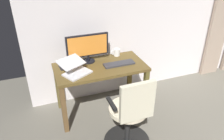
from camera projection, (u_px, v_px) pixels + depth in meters
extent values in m
cube|color=silver|center=(192.00, 1.00, 3.54)|extent=(5.34, 0.10, 2.74)
cube|color=gray|center=(223.00, 9.00, 3.70)|extent=(0.37, 0.06, 2.43)
cube|color=brown|center=(100.00, 67.00, 2.97)|extent=(1.21, 0.61, 0.04)
cube|color=brown|center=(145.00, 92.00, 3.10)|extent=(0.06, 0.06, 0.69)
cube|color=brown|center=(64.00, 110.00, 2.76)|extent=(0.06, 0.06, 0.69)
cube|color=brown|center=(130.00, 74.00, 3.54)|extent=(0.06, 0.06, 0.69)
cube|color=brown|center=(58.00, 88.00, 3.19)|extent=(0.06, 0.06, 0.69)
sphere|color=black|center=(145.00, 136.00, 2.81)|extent=(0.05, 0.05, 0.05)
sphere|color=black|center=(125.00, 127.00, 2.95)|extent=(0.05, 0.05, 0.05)
sphere|color=black|center=(107.00, 137.00, 2.79)|extent=(0.05, 0.05, 0.05)
cylinder|color=black|center=(127.00, 126.00, 2.61)|extent=(0.06, 0.06, 0.47)
cylinder|color=beige|center=(128.00, 109.00, 2.48)|extent=(0.44, 0.44, 0.05)
cube|color=beige|center=(137.00, 102.00, 2.20)|extent=(0.37, 0.05, 0.44)
cube|color=black|center=(111.00, 104.00, 2.35)|extent=(0.04, 0.24, 0.03)
cube|color=black|center=(145.00, 96.00, 2.48)|extent=(0.04, 0.24, 0.03)
cylinder|color=black|center=(88.00, 61.00, 3.07)|extent=(0.18, 0.18, 0.01)
cylinder|color=black|center=(88.00, 58.00, 3.05)|extent=(0.04, 0.04, 0.07)
cube|color=black|center=(87.00, 45.00, 2.96)|extent=(0.58, 0.03, 0.31)
cube|color=orange|center=(88.00, 46.00, 2.95)|extent=(0.53, 0.01, 0.27)
cube|color=#333338|center=(119.00, 64.00, 2.99)|extent=(0.42, 0.13, 0.02)
cube|color=silver|center=(77.00, 73.00, 2.77)|extent=(0.39, 0.35, 0.02)
cube|color=silver|center=(71.00, 62.00, 2.78)|extent=(0.38, 0.34, 0.07)
ellipsoid|color=black|center=(69.00, 62.00, 3.03)|extent=(0.06, 0.10, 0.04)
cube|color=#232328|center=(62.00, 68.00, 2.91)|extent=(0.08, 0.15, 0.01)
cylinder|color=white|center=(117.00, 52.00, 3.22)|extent=(0.09, 0.09, 0.10)
torus|color=white|center=(113.00, 52.00, 3.20)|extent=(0.07, 0.01, 0.07)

